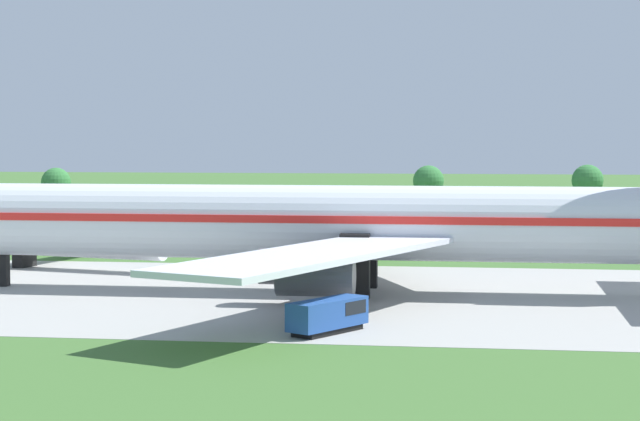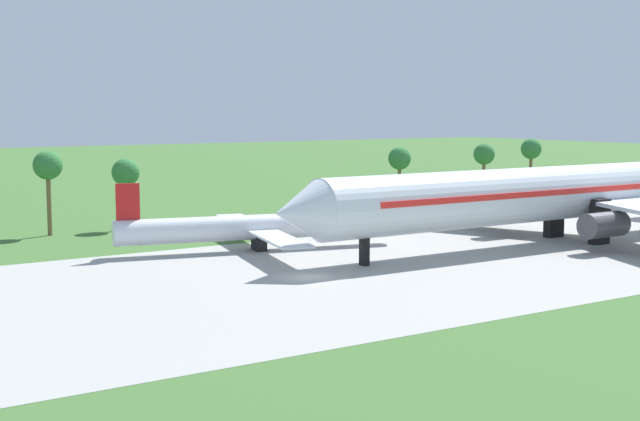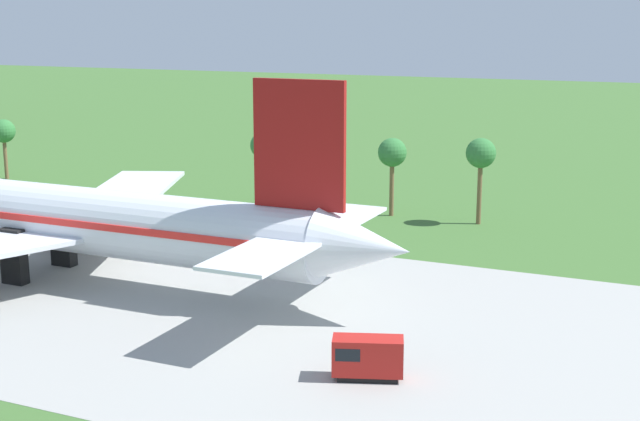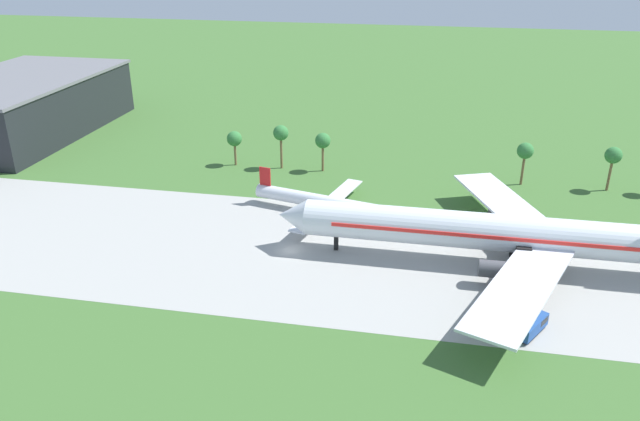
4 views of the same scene
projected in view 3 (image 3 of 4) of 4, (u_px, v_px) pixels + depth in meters
jet_airliner at (25, 214)px, 86.20m from camera, size 79.26×62.51×19.66m
catering_van at (366, 357)px, 61.34m from camera, size 5.28×3.55×2.98m
palm_tree_row at (140, 138)px, 126.16m from camera, size 99.55×3.60×10.54m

